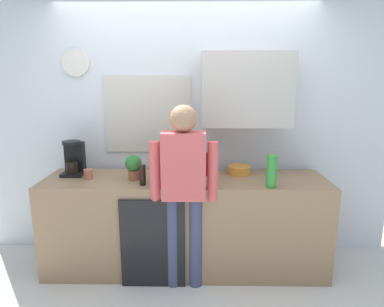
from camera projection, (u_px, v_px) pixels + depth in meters
ground_plane at (184, 284)px, 3.00m from camera, size 8.00×8.00×0.00m
kitchen_counter at (185, 223)px, 3.19m from camera, size 2.61×0.64×0.90m
dishwasher_panel at (153, 244)px, 2.88m from camera, size 0.56×0.02×0.81m
back_wall_assembly at (193, 123)px, 3.37m from camera, size 4.21×0.42×2.60m
coffee_maker at (74, 159)px, 3.19m from camera, size 0.20×0.20×0.33m
bottle_dark_sauce at (143, 175)px, 2.88m from camera, size 0.06×0.06×0.18m
bottle_red_vinegar at (208, 164)px, 3.16m from camera, size 0.06×0.06×0.22m
bottle_green_wine at (171, 161)px, 3.12m from camera, size 0.07×0.07×0.30m
bottle_clear_soda at (272, 171)px, 2.81m from camera, size 0.09×0.09×0.28m
bottle_olive_oil at (198, 166)px, 3.03m from camera, size 0.06×0.06×0.25m
cup_blue_mug at (156, 174)px, 3.06m from camera, size 0.08×0.08×0.10m
cup_terracotta_mug at (88, 174)px, 3.06m from camera, size 0.08×0.08×0.09m
mixing_bowl at (239, 170)px, 3.23m from camera, size 0.22×0.22×0.08m
potted_plant at (133, 166)px, 3.02m from camera, size 0.15×0.15×0.23m
dish_soap at (196, 167)px, 3.19m from camera, size 0.06×0.06×0.18m
person_at_sink at (184, 183)px, 2.79m from camera, size 0.57×0.22×1.60m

